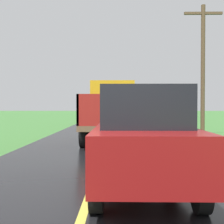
{
  "coord_description": "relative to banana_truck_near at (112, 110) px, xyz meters",
  "views": [
    {
      "loc": [
        0.51,
        -4.51,
        1.66
      ],
      "look_at": [
        0.24,
        8.79,
        1.4
      ],
      "focal_mm": 48.0,
      "sensor_mm": 36.0,
      "label": 1
    }
  ],
  "objects": [
    {
      "name": "ground_plane",
      "position": [
        -0.25,
        -9.35,
        -1.47
      ],
      "size": [
        200.0,
        200.0,
        0.0
      ],
      "primitive_type": "plane",
      "color": "#47843D"
    },
    {
      "name": "road_surface",
      "position": [
        -0.25,
        -9.35,
        -1.43
      ],
      "size": [
        6.4,
        120.0,
        0.08
      ],
      "primitive_type": "cube",
      "color": "black",
      "rests_on": "ground"
    },
    {
      "name": "centre_line",
      "position": [
        -0.25,
        -9.35,
        -1.38
      ],
      "size": [
        0.14,
        108.0,
        0.01
      ],
      "primitive_type": "cube",
      "color": "#E0D64C",
      "rests_on": "road_surface"
    },
    {
      "name": "banana_truck_near",
      "position": [
        0.0,
        0.0,
        0.0
      ],
      "size": [
        2.38,
        5.82,
        2.8
      ],
      "color": "#2D2D30",
      "rests_on": "road_surface"
    },
    {
      "name": "banana_truck_far",
      "position": [
        0.16,
        13.09,
        0.02
      ],
      "size": [
        2.38,
        5.81,
        2.8
      ],
      "color": "#2D2D30",
      "rests_on": "road_surface"
    },
    {
      "name": "utility_pole_roadside",
      "position": [
        4.36,
        0.69,
        2.06
      ],
      "size": [
        1.82,
        0.2,
        6.53
      ],
      "color": "brown",
      "rests_on": "ground"
    },
    {
      "name": "following_car",
      "position": [
        0.72,
        -8.24,
        -0.4
      ],
      "size": [
        1.74,
        4.1,
        1.92
      ],
      "color": "maroon",
      "rests_on": "road_surface"
    }
  ]
}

